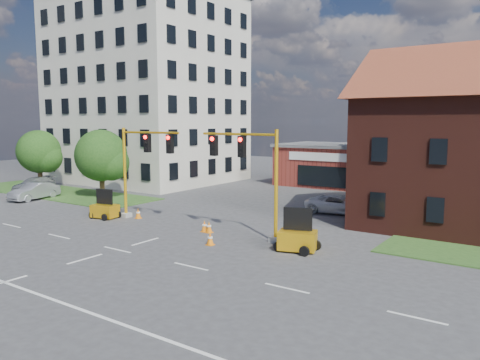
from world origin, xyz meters
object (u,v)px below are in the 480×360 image
(trailer_west, at_px, (105,210))
(trailer_east, at_px, (298,238))
(pickup_white, at_px, (339,204))
(signal_mast_west, at_px, (141,162))
(signal_mast_east, at_px, (251,170))

(trailer_west, xyz_separation_m, trailer_east, (14.73, 0.16, 0.07))
(pickup_white, bearing_deg, signal_mast_west, 124.66)
(signal_mast_east, height_order, trailer_east, signal_mast_east)
(signal_mast_east, xyz_separation_m, trailer_east, (3.47, -0.92, -3.25))
(trailer_west, xyz_separation_m, pickup_white, (12.62, 10.69, 0.07))
(signal_mast_west, height_order, pickup_white, signal_mast_west)
(signal_mast_west, relative_size, signal_mast_east, 1.00)
(signal_mast_east, height_order, trailer_west, signal_mast_east)
(trailer_west, height_order, pickup_white, trailer_west)
(pickup_white, bearing_deg, signal_mast_east, 162.95)
(signal_mast_west, bearing_deg, pickup_white, 43.67)
(signal_mast_west, bearing_deg, trailer_west, -157.09)
(trailer_east, distance_m, pickup_white, 10.74)
(signal_mast_east, height_order, pickup_white, signal_mast_east)
(trailer_west, distance_m, trailer_east, 14.73)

